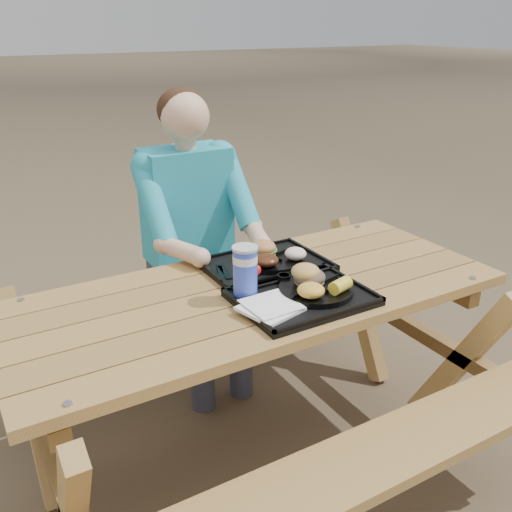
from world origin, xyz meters
TOP-DOWN VIEW (x-y plane):
  - ground at (0.00, 0.00)m, footprint 60.00×60.00m
  - picnic_table at (0.00, 0.00)m, footprint 1.80×1.49m
  - tray_near at (0.09, -0.16)m, footprint 0.45×0.35m
  - tray_far at (0.13, 0.14)m, footprint 0.45×0.35m
  - plate_near at (0.15, -0.16)m, footprint 0.26×0.26m
  - plate_far at (0.16, 0.15)m, footprint 0.26×0.26m
  - napkin_stack at (-0.06, -0.19)m, footprint 0.21×0.21m
  - soda_cup at (-0.08, -0.05)m, footprint 0.08×0.08m
  - condiment_bbq at (0.10, -0.04)m, footprint 0.05×0.05m
  - condiment_mustard at (0.15, -0.04)m, footprint 0.04×0.04m
  - sandwich at (0.15, -0.12)m, footprint 0.11×0.11m
  - mac_cheese at (0.09, -0.21)m, footprint 0.09×0.09m
  - corn_cob at (0.20, -0.23)m, footprint 0.10×0.10m
  - cutlery_far at (-0.05, 0.15)m, footprint 0.05×0.14m
  - burger at (0.14, 0.18)m, footprint 0.10×0.10m
  - baked_beans at (0.09, 0.09)m, footprint 0.10×0.10m
  - potato_salad at (0.23, 0.08)m, footprint 0.08×0.08m
  - diner at (0.05, 0.69)m, footprint 0.48×0.84m

SIDE VIEW (x-z plane):
  - ground at x=0.00m, z-range 0.00..0.00m
  - picnic_table at x=0.00m, z-range 0.00..0.75m
  - diner at x=0.05m, z-range 0.00..1.28m
  - tray_near at x=0.09m, z-range 0.75..0.77m
  - tray_far at x=0.13m, z-range 0.75..0.77m
  - cutlery_far at x=-0.05m, z-range 0.77..0.78m
  - napkin_stack at x=-0.06m, z-range 0.77..0.79m
  - plate_near at x=0.15m, z-range 0.77..0.79m
  - plate_far at x=0.16m, z-range 0.77..0.79m
  - condiment_mustard at x=0.15m, z-range 0.77..0.80m
  - condiment_bbq at x=0.10m, z-range 0.77..0.80m
  - baked_beans at x=0.09m, z-range 0.79..0.83m
  - corn_cob at x=0.20m, z-range 0.79..0.84m
  - potato_salad at x=0.23m, z-range 0.79..0.84m
  - mac_cheese at x=0.09m, z-range 0.79..0.84m
  - burger at x=0.14m, z-range 0.79..0.88m
  - sandwich at x=0.15m, z-range 0.79..0.90m
  - soda_cup at x=-0.08m, z-range 0.77..0.94m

